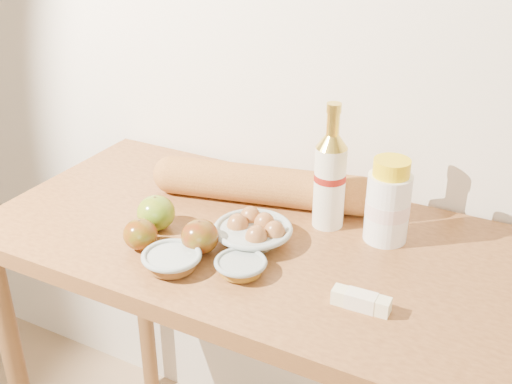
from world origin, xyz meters
TOP-DOWN VIEW (x-y plane):
  - back_wall at (0.00, 1.51)m, footprint 3.50×0.02m
  - table at (0.00, 1.18)m, footprint 1.20×0.60m
  - bourbon_bottle at (0.10, 1.29)m, footprint 0.09×0.09m
  - cream_bottle at (0.23, 1.29)m, footprint 0.10×0.10m
  - egg_bowl at (-0.01, 1.15)m, footprint 0.22×0.22m
  - baguette at (-0.07, 1.32)m, footprint 0.54×0.21m
  - apple_yellowgreen at (-0.22, 1.11)m, footprint 0.11×0.11m
  - apple_redgreen_front at (-0.20, 1.03)m, footprint 0.07×0.07m
  - apple_redgreen_right at (-0.08, 1.07)m, footprint 0.08×0.08m
  - sugar_bowl at (-0.10, 0.99)m, footprint 0.13×0.13m
  - syrup_bowl at (0.02, 1.04)m, footprint 0.13×0.13m
  - butter_stick at (0.27, 1.05)m, footprint 0.11×0.03m

SIDE VIEW (x-z plane):
  - table at x=0.00m, z-range 0.33..1.23m
  - butter_stick at x=0.27m, z-range 0.90..0.93m
  - syrup_bowl at x=0.02m, z-range 0.90..0.93m
  - sugar_bowl at x=-0.10m, z-range 0.90..0.93m
  - egg_bowl at x=-0.01m, z-range 0.89..0.95m
  - apple_redgreen_front at x=-0.20m, z-range 0.90..0.96m
  - apple_redgreen_right at x=-0.08m, z-range 0.90..0.97m
  - apple_yellowgreen at x=-0.22m, z-range 0.90..0.98m
  - baguette at x=-0.07m, z-range 0.90..0.99m
  - cream_bottle at x=0.23m, z-range 0.89..1.07m
  - bourbon_bottle at x=0.10m, z-range 0.87..1.15m
  - back_wall at x=0.00m, z-range 0.00..2.60m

